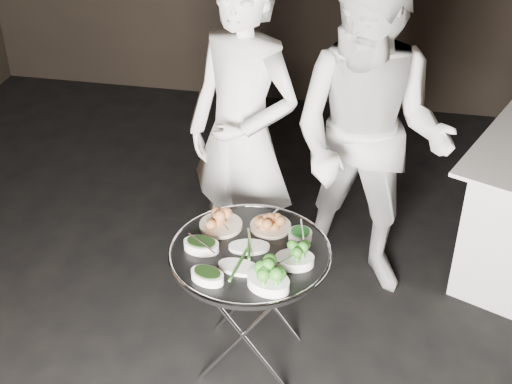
% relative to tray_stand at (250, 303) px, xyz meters
% --- Properties ---
extents(tray_stand, '(0.47, 0.40, 0.69)m').
position_rel_tray_stand_xyz_m(tray_stand, '(0.00, 0.00, 0.00)').
color(tray_stand, silver).
rests_on(tray_stand, floor).
extents(serving_tray, '(0.77, 0.77, 0.04)m').
position_rel_tray_stand_xyz_m(serving_tray, '(0.00, 0.00, 0.31)').
color(serving_tray, black).
rests_on(serving_tray, tray_stand).
extents(potato_plate_a, '(0.21, 0.21, 0.08)m').
position_rel_tray_stand_xyz_m(potato_plate_a, '(-0.18, 0.16, 0.36)').
color(potato_plate_a, beige).
rests_on(potato_plate_a, serving_tray).
extents(potato_plate_b, '(0.20, 0.20, 0.07)m').
position_rel_tray_stand_xyz_m(potato_plate_b, '(0.06, 0.20, 0.36)').
color(potato_plate_b, beige).
rests_on(potato_plate_b, serving_tray).
extents(greens_bowl, '(0.11, 0.11, 0.07)m').
position_rel_tray_stand_xyz_m(greens_bowl, '(0.22, 0.14, 0.36)').
color(greens_bowl, white).
rests_on(greens_bowl, serving_tray).
extents(asparagus_plate_a, '(0.21, 0.14, 0.04)m').
position_rel_tray_stand_xyz_m(asparagus_plate_a, '(-0.01, 0.02, 0.34)').
color(asparagus_plate_a, white).
rests_on(asparagus_plate_a, serving_tray).
extents(asparagus_plate_b, '(0.21, 0.13, 0.04)m').
position_rel_tray_stand_xyz_m(asparagus_plate_b, '(-0.02, -0.14, 0.34)').
color(asparagus_plate_b, white).
rests_on(asparagus_plate_b, serving_tray).
extents(spinach_bowl_a, '(0.18, 0.13, 0.07)m').
position_rel_tray_stand_xyz_m(spinach_bowl_a, '(-0.23, -0.04, 0.36)').
color(spinach_bowl_a, white).
rests_on(spinach_bowl_a, serving_tray).
extents(spinach_bowl_b, '(0.18, 0.15, 0.07)m').
position_rel_tray_stand_xyz_m(spinach_bowl_b, '(-0.14, -0.24, 0.35)').
color(spinach_bowl_b, white).
rests_on(spinach_bowl_b, serving_tray).
extents(broccoli_bowl_a, '(0.20, 0.16, 0.07)m').
position_rel_tray_stand_xyz_m(broccoli_bowl_a, '(0.22, -0.06, 0.36)').
color(broccoli_bowl_a, white).
rests_on(broccoli_bowl_a, serving_tray).
extents(broccoli_bowl_b, '(0.24, 0.21, 0.08)m').
position_rel_tray_stand_xyz_m(broccoli_bowl_b, '(0.13, -0.24, 0.36)').
color(broccoli_bowl_b, white).
rests_on(broccoli_bowl_b, serving_tray).
extents(serving_utensils, '(0.59, 0.43, 0.01)m').
position_rel_tray_stand_xyz_m(serving_utensils, '(0.02, 0.07, 0.38)').
color(serving_utensils, silver).
rests_on(serving_utensils, serving_tray).
extents(waiter_left, '(0.80, 0.67, 1.85)m').
position_rel_tray_stand_xyz_m(waiter_left, '(-0.18, 0.71, 0.54)').
color(waiter_left, silver).
rests_on(waiter_left, floor).
extents(waiter_right, '(1.06, 0.91, 1.88)m').
position_rel_tray_stand_xyz_m(waiter_right, '(0.49, 0.78, 0.55)').
color(waiter_right, silver).
rests_on(waiter_right, floor).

